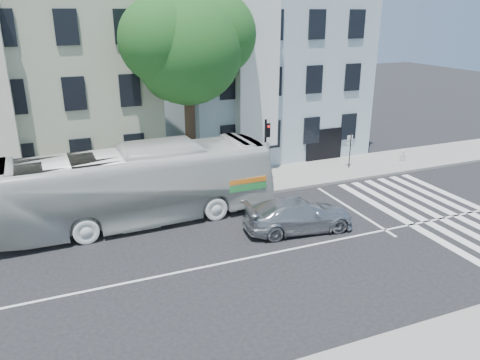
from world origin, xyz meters
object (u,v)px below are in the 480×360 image
bus (136,186)px  fire_hydrant (403,155)px  traffic_signal (266,144)px  sedan (299,215)px

bus → fire_hydrant: size_ratio=16.57×
bus → traffic_signal: bearing=-75.9°
traffic_signal → sedan: bearing=-92.2°
sedan → fire_hydrant: sedan is taller
bus → traffic_signal: (7.64, 2.18, 0.64)m
traffic_signal → fire_hydrant: 10.14m
fire_hydrant → traffic_signal: bearing=-178.5°
traffic_signal → fire_hydrant: bearing=10.1°
sedan → fire_hydrant: (11.07, 6.10, -0.18)m
traffic_signal → fire_hydrant: (9.96, 0.27, -1.89)m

